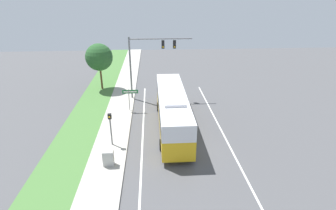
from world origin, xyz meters
name	(u,v)px	position (x,y,z in m)	size (l,w,h in m)	color
ground_plane	(187,151)	(0.00, 0.00, 0.00)	(80.00, 80.00, 0.00)	#4C4C4F
sidewalk	(109,153)	(-6.20, 0.00, 0.06)	(2.80, 80.00, 0.12)	#ADA89E
grass_verge	(67,155)	(-9.40, 0.00, 0.05)	(3.60, 80.00, 0.10)	#477538
lane_divider_near	(142,152)	(-3.60, 0.00, 0.00)	(0.14, 30.00, 0.01)	silver
lane_divider_far	(231,149)	(3.60, 0.00, 0.00)	(0.14, 30.00, 0.01)	silver
bus	(172,108)	(-0.87, 4.08, 1.97)	(2.62, 12.31, 3.58)	gold
signal_gantry	(148,55)	(-3.00, 11.54, 5.17)	(7.07, 0.41, 7.23)	slate
pedestrian_signal	(110,124)	(-6.07, 1.17, 2.00)	(0.28, 0.34, 2.92)	slate
street_sign	(130,95)	(-5.01, 7.99, 1.78)	(1.65, 0.08, 2.44)	slate
utility_cabinet	(108,158)	(-5.95, -1.63, 0.70)	(0.77, 0.47, 1.15)	#A8A8A3
roadside_tree	(99,57)	(-9.14, 15.04, 4.23)	(3.37, 3.37, 5.83)	brown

